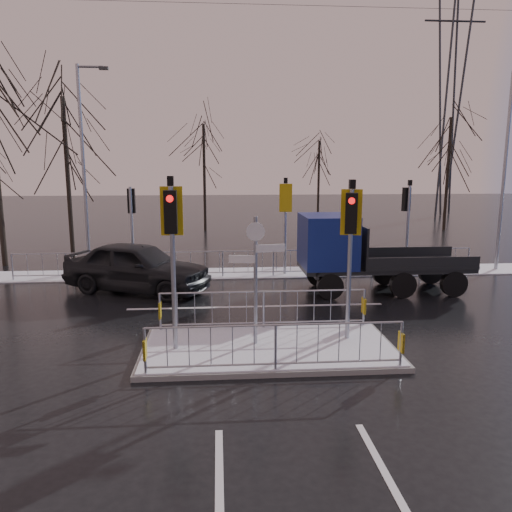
{
  "coord_description": "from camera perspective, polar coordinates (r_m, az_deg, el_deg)",
  "views": [
    {
      "loc": [
        -1.17,
        -11.22,
        4.43
      ],
      "look_at": [
        -0.09,
        2.82,
        1.8
      ],
      "focal_mm": 35.0,
      "sensor_mm": 36.0,
      "label": 1
    }
  ],
  "objects": [
    {
      "name": "pylon_wires",
      "position": [
        45.48,
        20.07,
        18.3
      ],
      "size": [
        70.0,
        2.38,
        19.97
      ],
      "color": "#2D3033",
      "rests_on": "ground"
    },
    {
      "name": "car_far_lane",
      "position": [
        17.84,
        -13.43,
        -1.2
      ],
      "size": [
        5.56,
        3.94,
        1.76
      ],
      "primitive_type": "imported",
      "rotation": [
        0.0,
        0.0,
        1.17
      ],
      "color": "black",
      "rests_on": "ground"
    },
    {
      "name": "street_lamp_left",
      "position": [
        21.38,
        -18.97,
        10.18
      ],
      "size": [
        1.25,
        0.18,
        8.2
      ],
      "color": "#9397A1",
      "rests_on": "ground"
    },
    {
      "name": "tree_far_b",
      "position": [
        35.95,
        7.2,
        10.09
      ],
      "size": [
        3.25,
        3.25,
        6.14
      ],
      "color": "black",
      "rests_on": "ground"
    },
    {
      "name": "tree_far_a",
      "position": [
        33.24,
        -5.96,
        11.19
      ],
      "size": [
        3.75,
        3.75,
        7.08
      ],
      "color": "black",
      "rests_on": "ground"
    },
    {
      "name": "far_kerb_fixtures",
      "position": [
        19.67,
        -0.08,
        0.59
      ],
      "size": [
        18.0,
        0.65,
        3.83
      ],
      "color": "#9397A1",
      "rests_on": "ground"
    },
    {
      "name": "tree_near_b",
      "position": [
        24.7,
        -20.91,
        11.55
      ],
      "size": [
        4.0,
        4.0,
        7.55
      ],
      "color": "black",
      "rests_on": "ground"
    },
    {
      "name": "tree_far_c",
      "position": [
        35.62,
        21.2,
        11.02
      ],
      "size": [
        4.0,
        4.0,
        7.55
      ],
      "color": "black",
      "rests_on": "ground"
    },
    {
      "name": "lane_markings",
      "position": [
        11.81,
        1.63,
        -11.43
      ],
      "size": [
        8.0,
        11.38,
        0.01
      ],
      "color": "silver",
      "rests_on": "ground"
    },
    {
      "name": "flatbed_truck",
      "position": [
        17.51,
        10.79,
        0.53
      ],
      "size": [
        5.82,
        2.13,
        2.69
      ],
      "color": "black",
      "rests_on": "ground"
    },
    {
      "name": "ground",
      "position": [
        12.12,
        1.46,
        -10.86
      ],
      "size": [
        120.0,
        120.0,
        0.0
      ],
      "primitive_type": "plane",
      "color": "black",
      "rests_on": "ground"
    },
    {
      "name": "traffic_island",
      "position": [
        11.99,
        1.41,
        -9.1
      ],
      "size": [
        6.0,
        3.04,
        4.15
      ],
      "color": "slate",
      "rests_on": "ground"
    },
    {
      "name": "snow_verge",
      "position": [
        20.34,
        -1.01,
        -1.95
      ],
      "size": [
        30.0,
        2.0,
        0.04
      ],
      "primitive_type": "cube",
      "color": "white",
      "rests_on": "ground"
    },
    {
      "name": "street_lamp_right",
      "position": [
        22.95,
        26.74,
        9.36
      ],
      "size": [
        1.25,
        0.18,
        8.0
      ],
      "color": "#9397A1",
      "rests_on": "ground"
    }
  ]
}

